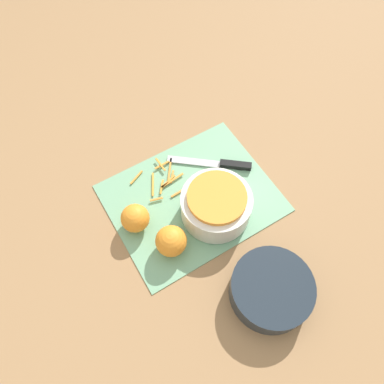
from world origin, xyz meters
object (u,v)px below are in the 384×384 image
at_px(orange_right, 135,218).
at_px(bowl_dark, 271,290).
at_px(bowl_speckled, 216,205).
at_px(knife, 225,164).
at_px(orange_left, 171,241).

bearing_deg(orange_right, bowl_dark, 120.31).
height_order(bowl_speckled, knife, bowl_speckled).
bearing_deg(bowl_dark, orange_left, -57.37).
distance_m(knife, orange_left, 0.29).
distance_m(bowl_dark, orange_left, 0.26).
xyz_separation_m(bowl_speckled, orange_left, (0.15, 0.03, -0.01)).
relative_size(bowl_speckled, knife, 0.91).
height_order(knife, orange_left, orange_left).
distance_m(bowl_speckled, orange_right, 0.21).
bearing_deg(bowl_speckled, knife, -132.95).
bearing_deg(bowl_dark, orange_right, -59.69).
distance_m(bowl_dark, knife, 0.37).
distance_m(bowl_speckled, orange_left, 0.15).
height_order(bowl_dark, orange_left, orange_left).
relative_size(bowl_dark, orange_right, 2.61).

